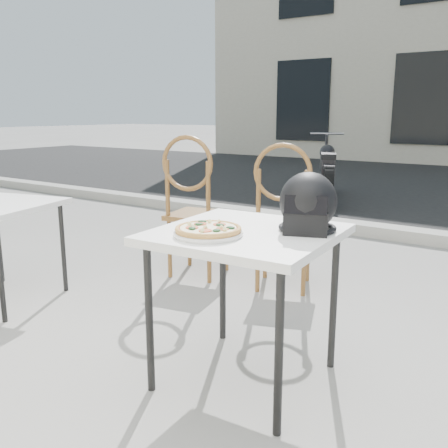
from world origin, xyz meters
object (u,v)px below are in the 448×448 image
Objects in this scene: helmet at (308,205)px; motorcycle at (327,172)px; pizza at (208,229)px; cafe_table_main at (246,244)px; cafe_chair_main at (284,210)px; cafe_chair_side at (194,199)px; plate at (208,234)px.

motorcycle is (-1.91, 4.83, -0.44)m from helmet.
pizza is at bearing -154.33° from helmet.
cafe_table_main is 1.29m from cafe_chair_main.
cafe_chair_side is at bearing -10.57° from cafe_chair_main.
cafe_chair_side reaches higher than plate.
helmet is 1.70m from cafe_chair_side.
helmet is 5.21m from motorcycle.
pizza is 0.47m from helmet.
helmet reaches higher than plate.
helmet is 0.32× the size of cafe_chair_main.
plate is 5.40m from motorcycle.
pizza is at bearing 118.65° from cafe_chair_side.
cafe_table_main is 0.74× the size of cafe_chair_side.
cafe_chair_main reaches higher than pizza.
cafe_chair_side is (-1.39, 0.96, -0.25)m from helmet.
helmet is (0.32, 0.33, 0.09)m from pizza.
cafe_chair_side is (-1.07, 1.28, -0.13)m from plate.
motorcycle is at bearing -91.62° from cafe_chair_main.
cafe_table_main is at bearing 125.23° from cafe_chair_side.
cafe_table_main is 0.23m from pizza.
pizza is 0.28× the size of cafe_chair_side.
cafe_table_main is at bearing 65.54° from plate.
helmet is at bearing 30.83° from cafe_table_main.
cafe_table_main is at bearing -168.92° from helmet.
motorcycle is (-0.52, 3.87, -0.19)m from cafe_chair_side.
plate is 0.34× the size of cafe_chair_side.
cafe_chair_side reaches higher than motorcycle.
pizza is 0.17× the size of motorcycle.
cafe_chair_side is 0.61× the size of motorcycle.
pizza is 0.91× the size of helmet.
helmet reaches higher than cafe_table_main.
motorcycle is at bearing 107.08° from plate.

